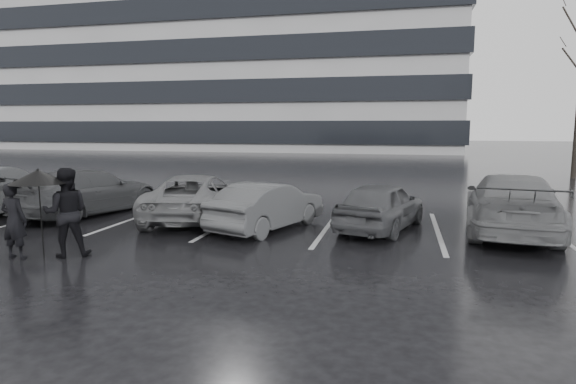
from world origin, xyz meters
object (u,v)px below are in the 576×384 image
(car_west_b, at_px, (196,197))
(car_east, at_px, (511,203))
(pedestrian_right, at_px, (66,212))
(car_main, at_px, (381,205))
(car_west_a, at_px, (268,206))
(pedestrian_left, at_px, (14,221))
(car_west_c, at_px, (89,192))

(car_west_b, xyz_separation_m, car_east, (8.34, 0.17, 0.10))
(car_west_b, distance_m, car_east, 8.34)
(pedestrian_right, bearing_deg, car_main, -176.46)
(car_west_a, relative_size, pedestrian_left, 2.39)
(car_west_c, xyz_separation_m, pedestrian_right, (2.55, -4.27, 0.23))
(car_east, bearing_deg, car_main, 13.48)
(car_main, bearing_deg, car_west_b, 14.26)
(car_east, distance_m, pedestrian_left, 11.27)
(car_east, bearing_deg, car_west_a, 16.27)
(car_main, height_order, car_east, car_east)
(car_main, relative_size, pedestrian_left, 2.38)
(car_west_b, distance_m, pedestrian_right, 4.33)
(car_west_a, xyz_separation_m, car_east, (6.00, 0.95, 0.13))
(car_main, xyz_separation_m, car_west_c, (-8.69, 0.23, 0.05))
(car_west_c, bearing_deg, car_east, -166.79)
(car_main, bearing_deg, car_west_c, 14.67)
(car_west_a, bearing_deg, car_west_c, 10.92)
(car_main, height_order, pedestrian_left, pedestrian_left)
(car_west_c, relative_size, car_east, 0.92)
(car_main, xyz_separation_m, pedestrian_right, (-6.14, -4.04, 0.28))
(car_west_c, relative_size, pedestrian_right, 2.58)
(car_west_c, xyz_separation_m, pedestrian_left, (1.64, -4.66, 0.09))
(car_west_a, height_order, car_west_c, car_west_c)
(car_west_a, distance_m, pedestrian_left, 5.68)
(car_west_b, height_order, car_west_c, car_west_c)
(car_west_b, height_order, pedestrian_left, pedestrian_left)
(car_main, relative_size, car_west_b, 0.79)
(car_east, xyz_separation_m, pedestrian_left, (-10.20, -4.78, 0.03))
(car_west_a, distance_m, car_east, 6.08)
(pedestrian_right, bearing_deg, car_east, 175.44)
(car_east, height_order, pedestrian_left, pedestrian_left)
(car_west_b, height_order, car_east, car_east)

